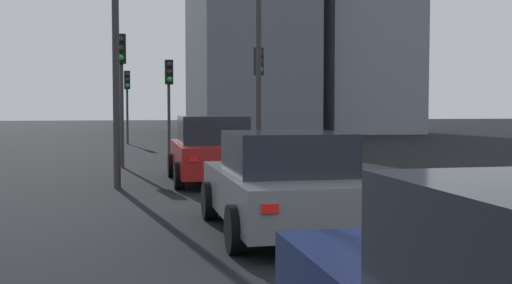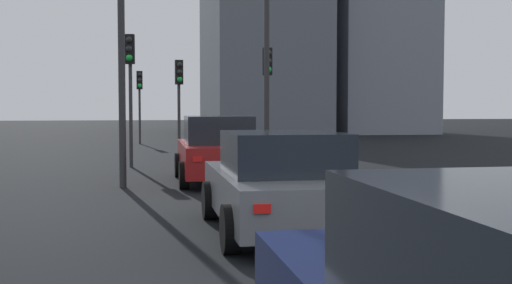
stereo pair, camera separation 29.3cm
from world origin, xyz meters
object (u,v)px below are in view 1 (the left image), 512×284
(traffic_light_near_right, at_px, (121,72))
(traffic_light_near_left, at_px, (259,80))
(car_grey_second, at_px, (284,184))
(car_red_lead, at_px, (212,151))
(traffic_light_far_left, at_px, (127,91))
(street_lamp_far, at_px, (259,10))
(traffic_light_far_right, at_px, (169,87))

(traffic_light_near_right, bearing_deg, traffic_light_near_left, 107.57)
(traffic_light_near_left, bearing_deg, car_grey_second, -17.16)
(car_red_lead, bearing_deg, traffic_light_far_left, 7.37)
(traffic_light_far_left, relative_size, street_lamp_far, 0.44)
(car_grey_second, bearing_deg, traffic_light_near_left, -10.09)
(traffic_light_far_right, bearing_deg, car_red_lead, -4.17)
(car_red_lead, distance_m, street_lamp_far, 5.64)
(traffic_light_near_left, xyz_separation_m, traffic_light_far_right, (3.13, 2.74, -0.15))
(car_red_lead, height_order, traffic_light_far_right, traffic_light_far_right)
(car_grey_second, xyz_separation_m, traffic_light_far_left, (23.03, 2.40, 1.87))
(car_grey_second, relative_size, traffic_light_near_left, 1.10)
(car_grey_second, xyz_separation_m, traffic_light_far_right, (14.68, 0.84, 1.85))
(traffic_light_near_right, xyz_separation_m, traffic_light_far_left, (12.25, -0.10, -0.32))
(traffic_light_far_right, relative_size, street_lamp_far, 0.43)
(traffic_light_near_right, relative_size, street_lamp_far, 0.49)
(traffic_light_near_left, relative_size, street_lamp_far, 0.46)
(traffic_light_near_left, distance_m, traffic_light_far_left, 12.26)
(traffic_light_near_right, xyz_separation_m, traffic_light_far_right, (3.90, -1.67, -0.34))
(traffic_light_near_right, bearing_deg, traffic_light_far_left, -172.85)
(traffic_light_far_right, xyz_separation_m, street_lamp_far, (-4.65, -2.44, 2.19))
(car_grey_second, height_order, traffic_light_far_right, traffic_light_far_right)
(traffic_light_far_left, bearing_deg, car_red_lead, 1.15)
(traffic_light_near_left, bearing_deg, traffic_light_far_left, -167.24)
(car_red_lead, relative_size, street_lamp_far, 0.51)
(traffic_light_near_right, height_order, traffic_light_far_left, traffic_light_near_right)
(car_red_lead, height_order, traffic_light_near_left, traffic_light_near_left)
(car_grey_second, bearing_deg, traffic_light_far_left, 5.22)
(traffic_light_near_right, relative_size, traffic_light_far_right, 1.14)
(traffic_light_near_right, bearing_deg, street_lamp_far, 87.26)
(traffic_light_far_right, bearing_deg, traffic_light_far_left, -177.52)
(traffic_light_near_left, distance_m, street_lamp_far, 2.57)
(traffic_light_near_right, xyz_separation_m, street_lamp_far, (-0.75, -4.11, 1.86))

